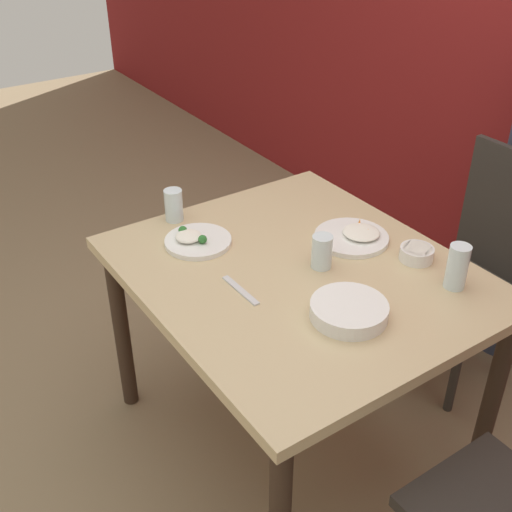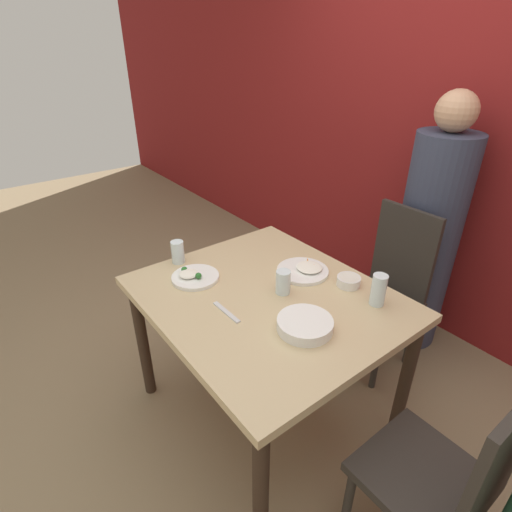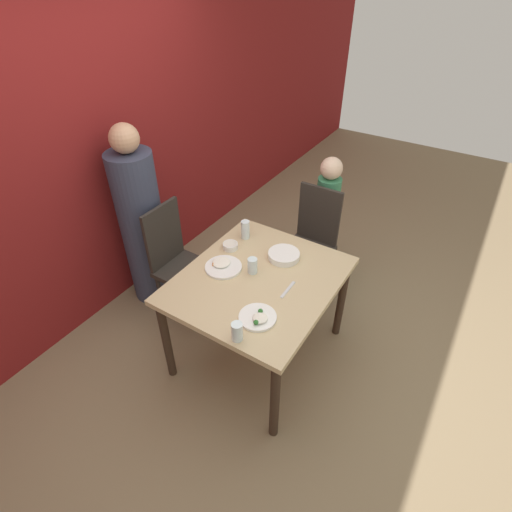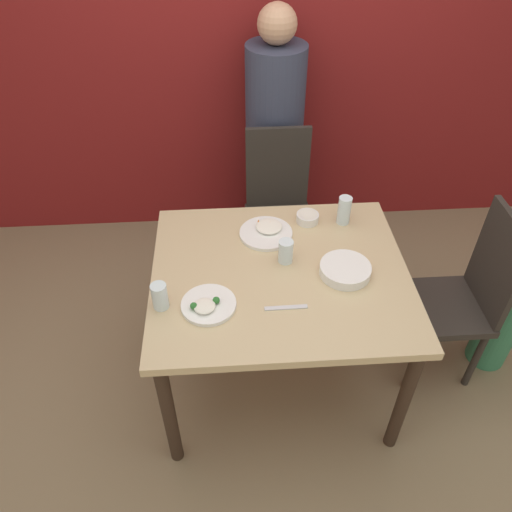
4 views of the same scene
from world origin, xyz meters
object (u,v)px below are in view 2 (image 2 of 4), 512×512
object	(u,v)px
bowl_curry	(305,324)
plate_rice_adult	(304,270)
chair_adult_spot	(387,287)
person_adult	(427,239)
chair_child_spot	(447,478)
glass_water_tall	(178,252)

from	to	relation	value
bowl_curry	plate_rice_adult	size ratio (longest dim) A/B	0.88
bowl_curry	plate_rice_adult	distance (m)	0.45
chair_adult_spot	plate_rice_adult	size ratio (longest dim) A/B	3.80
person_adult	plate_rice_adult	size ratio (longest dim) A/B	6.11
chair_adult_spot	chair_child_spot	size ratio (longest dim) A/B	1.00
bowl_curry	plate_rice_adult	xyz separation A→B (m)	(-0.32, 0.31, -0.01)
person_adult	glass_water_tall	distance (m)	1.49
glass_water_tall	chair_child_spot	bearing A→B (deg)	8.25
chair_child_spot	plate_rice_adult	world-z (taller)	chair_child_spot
bowl_curry	glass_water_tall	distance (m)	0.81
chair_adult_spot	plate_rice_adult	distance (m)	0.64
chair_adult_spot	chair_child_spot	distance (m)	1.17
bowl_curry	plate_rice_adult	bearing A→B (deg)	136.72
person_adult	glass_water_tall	size ratio (longest dim) A/B	13.13
chair_child_spot	plate_rice_adult	size ratio (longest dim) A/B	3.80
plate_rice_adult	glass_water_tall	size ratio (longest dim) A/B	2.15
chair_adult_spot	bowl_curry	size ratio (longest dim) A/B	4.31
chair_child_spot	person_adult	distance (m)	1.44
person_adult	bowl_curry	xyz separation A→B (m)	(0.20, -1.22, 0.07)
person_adult	plate_rice_adult	xyz separation A→B (m)	(-0.12, -0.91, 0.06)
chair_adult_spot	glass_water_tall	world-z (taller)	chair_adult_spot
bowl_curry	chair_adult_spot	bearing A→B (deg)	102.86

